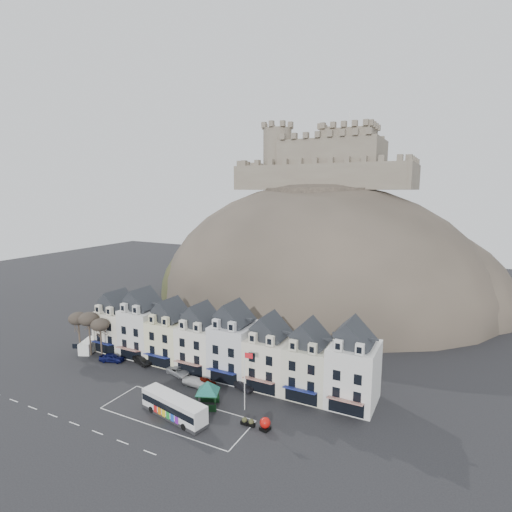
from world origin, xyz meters
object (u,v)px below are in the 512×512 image
(car_white, at_px, (196,382))
(car_maroon, at_px, (205,382))
(bus_shelter, at_px, (208,387))
(car_black, at_px, (142,360))
(car_navy, at_px, (112,358))
(red_buoy, at_px, (265,424))
(bus, at_px, (174,406))
(flagpole, at_px, (245,376))
(car_silver, at_px, (178,371))
(car_charcoal, at_px, (243,386))
(white_van, at_px, (89,346))

(car_white, distance_m, car_maroon, 1.45)
(bus_shelter, bearing_deg, car_black, 137.91)
(car_navy, bearing_deg, car_black, -89.97)
(car_navy, xyz_separation_m, car_black, (5.72, 1.87, -0.02))
(car_white, bearing_deg, red_buoy, -110.27)
(car_black, bearing_deg, bus, -106.54)
(flagpole, height_order, car_navy, flagpole)
(bus_shelter, distance_m, car_silver, 12.66)
(car_navy, height_order, car_black, car_navy)
(car_maroon, height_order, car_charcoal, car_charcoal)
(bus_shelter, distance_m, white_van, 33.54)
(car_black, relative_size, car_silver, 1.03)
(car_black, distance_m, car_silver, 8.68)
(red_buoy, relative_size, car_black, 0.38)
(car_maroon, bearing_deg, flagpole, -116.46)
(red_buoy, xyz_separation_m, car_white, (-15.46, 5.86, -0.21))
(car_maroon, bearing_deg, car_silver, 73.45)
(car_black, xyz_separation_m, car_silver, (8.66, -0.54, -0.13))
(red_buoy, height_order, car_charcoal, red_buoy)
(flagpole, height_order, car_maroon, flagpole)
(white_van, bearing_deg, car_black, -22.62)
(bus, xyz_separation_m, red_buoy, (12.76, 3.15, -0.84))
(white_van, bearing_deg, bus_shelter, -35.40)
(bus, bearing_deg, flagpole, 49.24)
(bus, xyz_separation_m, bus_shelter, (2.70, 4.54, 1.44))
(car_silver, bearing_deg, red_buoy, -98.37)
(car_black, height_order, car_charcoal, car_black)
(white_van, height_order, car_black, white_van)
(red_buoy, bearing_deg, car_maroon, 154.97)
(car_white, bearing_deg, car_maroon, -56.36)
(red_buoy, distance_m, flagpole, 7.13)
(bus, bearing_deg, car_white, 117.91)
(bus, xyz_separation_m, flagpole, (8.04, 6.28, 3.49))
(car_navy, bearing_deg, red_buoy, -118.60)
(car_white, bearing_deg, bus, -162.83)
(car_silver, bearing_deg, car_black, 98.83)
(bus, height_order, white_van, bus)
(red_buoy, distance_m, car_charcoal, 11.58)
(car_navy, xyz_separation_m, car_silver, (14.38, 1.34, -0.15))
(red_buoy, bearing_deg, car_black, 164.09)
(bus_shelter, distance_m, car_maroon, 7.18)
(car_black, relative_size, car_white, 0.97)
(flagpole, height_order, car_silver, flagpole)
(bus_shelter, distance_m, flagpole, 5.98)
(white_van, xyz_separation_m, car_navy, (7.83, -1.56, -0.36))
(white_van, xyz_separation_m, car_white, (27.41, -2.19, -0.45))
(car_white, xyz_separation_m, car_maroon, (1.21, 0.79, -0.05))
(red_buoy, distance_m, white_van, 43.62)
(white_van, height_order, car_charcoal, white_van)
(car_white, bearing_deg, car_navy, 88.65)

